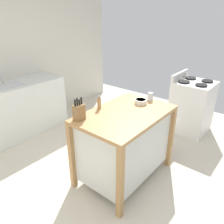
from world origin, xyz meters
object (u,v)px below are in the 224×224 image
Objects in this scene: drinking_cup at (150,96)px; kitchen_island at (125,142)px; pepper_grinder at (99,102)px; knife_block at (79,112)px; sink_faucet at (2,77)px; trash_bin at (156,130)px; stove at (191,107)px; bowl_ceramic_wide at (141,101)px.

kitchen_island is at bearing 177.98° from drinking_cup.
kitchen_island is at bearing -71.79° from pepper_grinder.
pepper_grinder is at bearing 5.34° from knife_block.
drinking_cup is at bearing -68.74° from sink_faucet.
stove is (0.88, -0.18, 0.14)m from trash_bin.
sink_faucet is at bearing 111.26° from drinking_cup.
kitchen_island is 2.26m from sink_faucet.
trash_bin is at bearing 3.76° from drinking_cup.
trash_bin is (0.47, -0.01, -0.60)m from bowl_ceramic_wide.
knife_block is at bearing -93.61° from sink_faucet.
bowl_ceramic_wide is 1.44m from stove.
pepper_grinder is 1.93m from stove.
stove is at bearing -7.77° from drinking_cup.
bowl_ceramic_wide is at bearing -33.70° from pepper_grinder.
bowl_ceramic_wide is 0.18m from drinking_cup.
sink_faucet is at bearing 97.18° from pepper_grinder.
sink_faucet reaches higher than kitchen_island.
kitchen_island is at bearing -81.19° from sink_faucet.
knife_block is 2.26m from stove.
drinking_cup is 0.10× the size of stove.
kitchen_island is at bearing -177.44° from bowl_ceramic_wide.
trash_bin is at bearing 0.11° from kitchen_island.
knife_block is (-0.46, 0.28, 0.48)m from kitchen_island.
trash_bin is at bearing 168.36° from stove.
drinking_cup is 0.62× the size of pepper_grinder.
bowl_ceramic_wide is at bearing 2.56° from kitchen_island.
pepper_grinder is 1.88m from sink_faucet.
pepper_grinder is 0.26× the size of trash_bin.
bowl_ceramic_wide is at bearing -72.55° from sink_faucet.
knife_block is 0.84m from bowl_ceramic_wide.
trash_bin is 0.63× the size of stove.
pepper_grinder is 1.17m from trash_bin.
stove reaches higher than bowl_ceramic_wide.
sink_faucet is at bearing 86.39° from knife_block.
bowl_ceramic_wide is at bearing 169.12° from drinking_cup.
knife_block is 1.52× the size of pepper_grinder.
sink_faucet is (-0.68, 2.16, 0.08)m from bowl_ceramic_wide.
knife_block is 0.36m from pepper_grinder.
drinking_cup is 0.47× the size of sink_faucet.
kitchen_island is 7.59× the size of bowl_ceramic_wide.
sink_faucet is at bearing 117.96° from trash_bin.
kitchen_island is at bearing 173.97° from stove.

